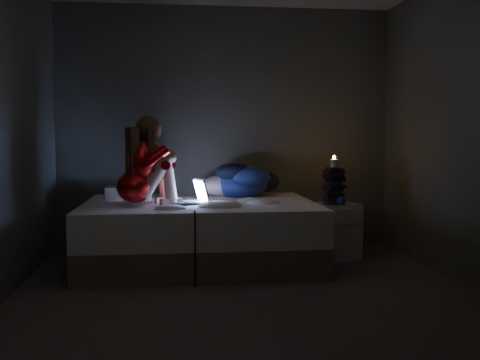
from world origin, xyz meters
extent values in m
cube|color=#433D3B|center=(0.00, 0.00, -0.01)|extent=(3.60, 3.80, 0.02)
cube|color=#53574B|center=(0.00, 1.91, 1.30)|extent=(3.60, 0.02, 2.60)
cube|color=#53574B|center=(0.00, -1.91, 1.30)|extent=(3.60, 0.02, 2.60)
cube|color=#53574B|center=(1.81, 0.00, 1.30)|extent=(0.02, 3.80, 2.60)
cube|color=white|center=(-1.00, 1.41, 0.65)|extent=(0.43, 0.31, 0.12)
cube|color=silver|center=(1.01, 1.16, 0.28)|extent=(0.49, 0.46, 0.55)
cylinder|color=beige|center=(1.02, 1.24, 0.96)|extent=(0.07, 0.07, 0.08)
cube|color=black|center=(0.90, 1.06, 0.56)|extent=(0.12, 0.16, 0.01)
sphere|color=navy|center=(0.99, 1.01, 0.59)|extent=(0.08, 0.08, 0.08)
camera|label=1|loc=(-0.54, -4.07, 1.18)|focal=41.21mm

